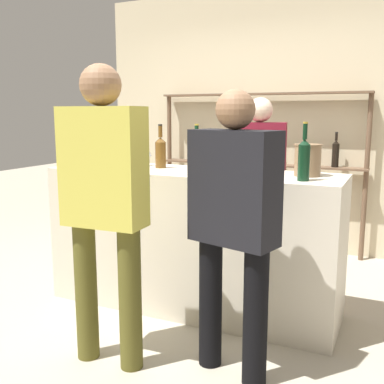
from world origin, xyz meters
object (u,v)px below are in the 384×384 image
at_px(counter_bottle_1, 197,152).
at_px(cork_jar, 194,161).
at_px(counter_bottle_2, 161,151).
at_px(ice_bucket, 308,160).
at_px(wine_glass, 147,152).
at_px(customer_center, 104,195).
at_px(counter_bottle_0, 304,159).
at_px(server_behind_counter, 259,175).
at_px(customer_right, 234,216).

bearing_deg(counter_bottle_1, cork_jar, -70.22).
height_order(counter_bottle_2, ice_bucket, counter_bottle_2).
distance_m(counter_bottle_1, cork_jar, 0.20).
height_order(wine_glass, customer_center, customer_center).
distance_m(counter_bottle_0, cork_jar, 0.80).
bearing_deg(counter_bottle_2, wine_glass, 156.64).
height_order(wine_glass, server_behind_counter, server_behind_counter).
distance_m(counter_bottle_0, counter_bottle_1, 0.91).
distance_m(cork_jar, server_behind_counter, 0.92).
distance_m(counter_bottle_0, customer_right, 0.69).
distance_m(counter_bottle_0, server_behind_counter, 1.15).
xyz_separation_m(ice_bucket, server_behind_counter, (-0.55, 0.72, -0.23)).
height_order(counter_bottle_0, cork_jar, counter_bottle_0).
relative_size(counter_bottle_1, counter_bottle_2, 1.01).
distance_m(wine_glass, ice_bucket, 1.29).
relative_size(cork_jar, customer_right, 0.11).
xyz_separation_m(wine_glass, ice_bucket, (1.29, -0.06, -0.01)).
height_order(counter_bottle_2, customer_center, customer_center).
xyz_separation_m(counter_bottle_2, ice_bucket, (1.12, 0.01, -0.02)).
height_order(counter_bottle_2, server_behind_counter, server_behind_counter).
height_order(counter_bottle_2, customer_right, customer_right).
xyz_separation_m(ice_bucket, customer_right, (-0.23, -0.82, -0.24)).
bearing_deg(counter_bottle_1, counter_bottle_2, -168.13).
relative_size(counter_bottle_0, customer_right, 0.23).
relative_size(counter_bottle_0, server_behind_counter, 0.23).
relative_size(counter_bottle_0, wine_glass, 2.26).
xyz_separation_m(counter_bottle_0, customer_right, (-0.25, -0.58, -0.27)).
xyz_separation_m(counter_bottle_0, wine_glass, (-1.31, 0.29, -0.02)).
distance_m(counter_bottle_2, customer_right, 1.23).
bearing_deg(counter_bottle_1, server_behind_counter, 66.64).
xyz_separation_m(counter_bottle_1, ice_bucket, (0.84, -0.05, -0.02)).
height_order(counter_bottle_2, cork_jar, counter_bottle_2).
xyz_separation_m(counter_bottle_0, customer_center, (-0.96, -0.78, -0.18)).
bearing_deg(server_behind_counter, customer_center, -22.30).
bearing_deg(customer_right, cork_jar, 54.25).
xyz_separation_m(counter_bottle_0, cork_jar, (-0.80, 0.09, -0.06)).
bearing_deg(counter_bottle_2, server_behind_counter, 52.14).
relative_size(ice_bucket, cork_jar, 1.27).
height_order(wine_glass, customer_right, customer_right).
relative_size(server_behind_counter, customer_right, 1.01).
bearing_deg(wine_glass, cork_jar, -21.21).
distance_m(cork_jar, customer_right, 0.89).
distance_m(counter_bottle_1, customer_center, 1.07).
bearing_deg(customer_center, ice_bucket, -45.38).
relative_size(counter_bottle_2, wine_glass, 2.07).
relative_size(counter_bottle_1, customer_center, 0.20).
distance_m(counter_bottle_0, customer_center, 1.25).
relative_size(counter_bottle_0, counter_bottle_2, 1.09).
height_order(counter_bottle_0, wine_glass, counter_bottle_0).
distance_m(server_behind_counter, customer_right, 1.57).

